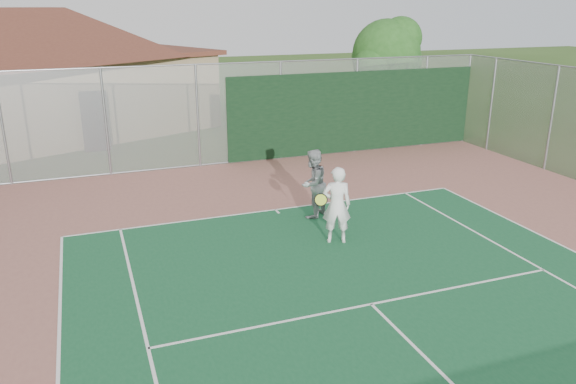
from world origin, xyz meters
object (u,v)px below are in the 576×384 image
object	(u,v)px
clubhouse	(32,59)
player_grey_back	(313,184)
tree	(388,56)
player_white_front	(336,206)

from	to	relation	value
clubhouse	player_grey_back	world-z (taller)	clubhouse
tree	player_grey_back	size ratio (longest dim) A/B	2.71
tree	player_white_front	xyz separation A→B (m)	(-7.61, -11.06, -2.31)
clubhouse	tree	bearing A→B (deg)	-40.20
clubhouse	tree	distance (m)	15.37
tree	player_grey_back	world-z (taller)	tree
clubhouse	player_white_front	distance (m)	17.32
clubhouse	player_white_front	world-z (taller)	clubhouse
clubhouse	player_grey_back	distance (m)	15.82
tree	player_grey_back	bearing A→B (deg)	-128.74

